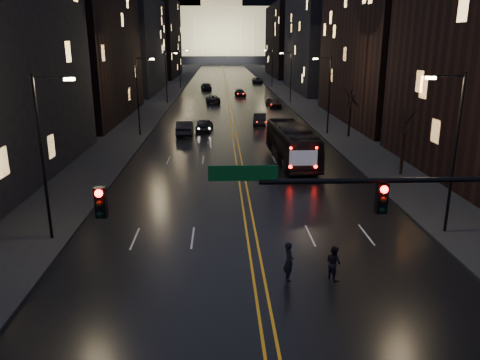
{
  "coord_description": "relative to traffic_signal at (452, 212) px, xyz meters",
  "views": [
    {
      "loc": [
        -1.72,
        -14.15,
        10.44
      ],
      "look_at": [
        -0.63,
        10.74,
        3.11
      ],
      "focal_mm": 35.0,
      "sensor_mm": 36.0,
      "label": 1
    }
  ],
  "objects": [
    {
      "name": "ground",
      "position": [
        -5.91,
        0.0,
        -5.1
      ],
      "size": [
        900.0,
        900.0,
        0.0
      ],
      "primitive_type": "plane",
      "color": "black",
      "rests_on": "ground"
    },
    {
      "name": "road",
      "position": [
        -5.91,
        130.0,
        -5.09
      ],
      "size": [
        20.0,
        320.0,
        0.02
      ],
      "primitive_type": "cube",
      "color": "black",
      "rests_on": "ground"
    },
    {
      "name": "sidewalk_left",
      "position": [
        -19.91,
        130.0,
        -5.02
      ],
      "size": [
        8.0,
        320.0,
        0.16
      ],
      "primitive_type": "cube",
      "color": "black",
      "rests_on": "ground"
    },
    {
      "name": "sidewalk_right",
      "position": [
        8.09,
        130.0,
        -5.02
      ],
      "size": [
        8.0,
        320.0,
        0.16
      ],
      "primitive_type": "cube",
      "color": "black",
      "rests_on": "ground"
    },
    {
      "name": "center_line",
      "position": [
        -5.91,
        130.0,
        -5.08
      ],
      "size": [
        0.62,
        320.0,
        0.01
      ],
      "primitive_type": "cube",
      "color": "orange",
      "rests_on": "road"
    },
    {
      "name": "building_left_mid",
      "position": [
        -26.91,
        54.0,
        8.9
      ],
      "size": [
        12.0,
        30.0,
        28.0
      ],
      "primitive_type": "cube",
      "color": "black",
      "rests_on": "ground"
    },
    {
      "name": "building_left_far",
      "position": [
        -26.91,
        92.0,
        4.9
      ],
      "size": [
        12.0,
        34.0,
        20.0
      ],
      "primitive_type": "cube",
      "color": "black",
      "rests_on": "ground"
    },
    {
      "name": "building_left_dist",
      "position": [
        -26.91,
        140.0,
        6.9
      ],
      "size": [
        12.0,
        40.0,
        24.0
      ],
      "primitive_type": "cube",
      "color": "black",
      "rests_on": "ground"
    },
    {
      "name": "building_right_mid",
      "position": [
        15.09,
        92.0,
        7.9
      ],
      "size": [
        12.0,
        34.0,
        26.0
      ],
      "primitive_type": "cube",
      "color": "black",
      "rests_on": "ground"
    },
    {
      "name": "building_right_dist",
      "position": [
        15.09,
        140.0,
        5.9
      ],
      "size": [
        12.0,
        40.0,
        22.0
      ],
      "primitive_type": "cube",
      "color": "black",
      "rests_on": "ground"
    },
    {
      "name": "capitol",
      "position": [
        -5.91,
        250.0,
        12.05
      ],
      "size": [
        90.0,
        50.0,
        58.5
      ],
      "color": "black",
      "rests_on": "ground"
    },
    {
      "name": "traffic_signal",
      "position": [
        0.0,
        0.0,
        0.0
      ],
      "size": [
        17.29,
        0.45,
        7.0
      ],
      "color": "black",
      "rests_on": "ground"
    },
    {
      "name": "streetlamp_right_near",
      "position": [
        4.91,
        10.0,
        -0.02
      ],
      "size": [
        2.13,
        0.25,
        9.0
      ],
      "color": "black",
      "rests_on": "ground"
    },
    {
      "name": "streetlamp_left_near",
      "position": [
        -16.72,
        10.0,
        -0.02
      ],
      "size": [
        2.13,
        0.25,
        9.0
      ],
      "color": "black",
      "rests_on": "ground"
    },
    {
      "name": "streetlamp_right_mid",
      "position": [
        4.91,
        40.0,
        -0.02
      ],
      "size": [
        2.13,
        0.25,
        9.0
      ],
      "color": "black",
      "rests_on": "ground"
    },
    {
      "name": "streetlamp_left_mid",
      "position": [
        -16.72,
        40.0,
        -0.02
      ],
      "size": [
        2.13,
        0.25,
        9.0
      ],
      "color": "black",
      "rests_on": "ground"
    },
    {
      "name": "streetlamp_right_far",
      "position": [
        4.91,
        70.0,
        -0.02
      ],
      "size": [
        2.13,
        0.25,
        9.0
      ],
      "color": "black",
      "rests_on": "ground"
    },
    {
      "name": "streetlamp_left_far",
      "position": [
        -16.72,
        70.0,
        -0.02
      ],
      "size": [
        2.13,
        0.25,
        9.0
      ],
      "color": "black",
      "rests_on": "ground"
    },
    {
      "name": "streetlamp_right_dist",
      "position": [
        4.91,
        100.0,
        -0.02
      ],
      "size": [
        2.13,
        0.25,
        9.0
      ],
      "color": "black",
      "rests_on": "ground"
    },
    {
      "name": "streetlamp_left_dist",
      "position": [
        -16.72,
        100.0,
        -0.02
      ],
      "size": [
        2.13,
        0.25,
        9.0
      ],
      "color": "black",
      "rests_on": "ground"
    },
    {
      "name": "tree_right_mid",
      "position": [
        7.09,
        22.0,
        -0.58
      ],
      "size": [
        2.4,
        2.4,
        6.65
      ],
      "color": "black",
      "rests_on": "ground"
    },
    {
      "name": "tree_right_far",
      "position": [
        7.09,
        38.0,
        -0.58
      ],
      "size": [
        2.4,
        2.4,
        6.65
      ],
      "color": "black",
      "rests_on": "ground"
    },
    {
      "name": "bus",
      "position": [
        -1.12,
        27.08,
        -3.44
      ],
      "size": [
        3.49,
        12.07,
        3.32
      ],
      "primitive_type": "imported",
      "rotation": [
        0.0,
        0.0,
        0.06
      ],
      "color": "black",
      "rests_on": "ground"
    },
    {
      "name": "oncoming_car_a",
      "position": [
        -9.5,
        42.9,
        -4.31
      ],
      "size": [
        2.26,
        4.78,
        1.58
      ],
      "primitive_type": "imported",
      "rotation": [
        0.0,
        0.0,
        3.05
      ],
      "color": "black",
      "rests_on": "ground"
    },
    {
      "name": "oncoming_car_b",
      "position": [
        -11.74,
        40.46,
        -4.25
      ],
      "size": [
        1.93,
        5.24,
        1.71
      ],
      "primitive_type": "imported",
      "rotation": [
        0.0,
        0.0,
        3.16
      ],
      "color": "black",
      "rests_on": "ground"
    },
    {
      "name": "oncoming_car_c",
      "position": [
        -8.79,
        70.73,
        -4.38
      ],
      "size": [
        2.8,
        5.38,
        1.45
      ],
      "primitive_type": "imported",
      "rotation": [
        0.0,
        0.0,
        3.22
      ],
      "color": "black",
      "rests_on": "ground"
    },
    {
      "name": "oncoming_car_d",
      "position": [
        -10.61,
        95.18,
        -4.31
      ],
      "size": [
        2.84,
        5.7,
        1.59
      ],
      "primitive_type": "imported",
      "rotation": [
        0.0,
        0.0,
        3.26
      ],
      "color": "black",
      "rests_on": "ground"
    },
    {
      "name": "receding_car_a",
      "position": [
        -2.33,
        46.95,
        -4.35
      ],
      "size": [
        2.1,
        4.74,
        1.51
      ],
      "primitive_type": "imported",
      "rotation": [
        0.0,
        0.0,
        -0.11
      ],
      "color": "black",
      "rests_on": "ground"
    },
    {
      "name": "receding_car_b",
      "position": [
        1.41,
        64.19,
        -4.28
      ],
      "size": [
        2.58,
        5.06,
        1.65
      ],
      "primitive_type": "imported",
      "rotation": [
        0.0,
        0.0,
        0.14
      ],
      "color": "black",
      "rests_on": "ground"
    },
    {
      "name": "receding_car_c",
      "position": [
        -3.41,
        81.3,
        -4.43
      ],
      "size": [
        2.39,
        4.85,
        1.36
      ],
      "primitive_type": "imported",
      "rotation": [
        0.0,
        0.0,
        0.11
      ],
      "color": "black",
      "rests_on": "ground"
    },
    {
      "name": "receding_car_d",
      "position": [
        2.59,
        113.13,
        -4.33
      ],
      "size": [
        2.64,
        5.61,
        1.55
      ],
      "primitive_type": "imported",
      "rotation": [
        0.0,
        0.0,
        0.01
      ],
      "color": "black",
      "rests_on": "ground"
    },
    {
      "name": "pedestrian_a",
      "position": [
        -4.57,
        5.0,
        -4.17
      ],
      "size": [
        0.53,
        0.73,
        1.87
      ],
      "primitive_type": "imported",
      "rotation": [
        0.0,
        0.0,
        1.71
      ],
      "color": "black",
      "rests_on": "ground"
    },
    {
      "name": "pedestrian_b",
      "position": [
        -2.51,
        5.0,
        -4.29
      ],
      "size": [
        0.75,
        0.91,
        1.63
      ],
      "primitive_type": "imported",
      "rotation": [
        0.0,
        0.0,
        2.05
      ],
      "color": "black",
      "rests_on": "ground"
    }
  ]
}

